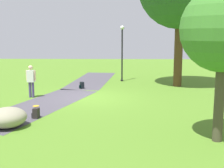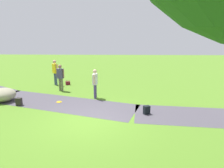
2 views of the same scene
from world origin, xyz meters
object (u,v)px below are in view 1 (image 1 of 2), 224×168
Objects in this scene: backpack_by_boulder at (36,113)px; frisbee_on_grass at (36,106)px; spare_backpack_on_lawn at (82,85)px; young_tree_near_path at (224,30)px; lamp_post at (122,47)px; man_near_boulder at (31,79)px; lawn_boulder at (7,117)px.

backpack_by_boulder is 1.43× the size of frisbee_on_grass.
backpack_by_boulder is at bearing -8.73° from spare_backpack_on_lawn.
young_tree_near_path is 7.40m from backpack_by_boulder.
lamp_post reaches higher than man_near_boulder.
lawn_boulder is (-1.17, -6.95, -3.01)m from young_tree_near_path.
spare_backpack_on_lawn is 4.76m from frisbee_on_grass.
lamp_post is at bearing 158.74° from lawn_boulder.
lawn_boulder is 3.11m from frisbee_on_grass.
lawn_boulder is at bearing 6.88° from man_near_boulder.
lamp_post reaches higher than backpack_by_boulder.
lamp_post is at bearing 140.61° from spare_backpack_on_lawn.
lamp_post is at bearing -166.36° from young_tree_near_path.
man_near_boulder is (-4.98, -0.60, 0.61)m from lawn_boulder.
frisbee_on_grass is at bearing -164.17° from backpack_by_boulder.
lamp_post reaches higher than lawn_boulder.
frisbee_on_grass is (4.50, -1.53, -0.18)m from spare_backpack_on_lawn.
lamp_post is at bearing 159.98° from backpack_by_boulder.
backpack_by_boulder is 6.50m from spare_backpack_on_lawn.
man_near_boulder is at bearing -161.34° from backpack_by_boulder.
backpack_by_boulder and spare_backpack_on_lawn have the same top height.
young_tree_near_path reaches higher than backpack_by_boulder.
backpack_by_boulder is at bearing 18.66° from man_near_boulder.
man_near_boulder is (5.58, -4.71, -1.37)m from lamp_post.
lawn_boulder reaches higher than spare_backpack_on_lawn.
backpack_by_boulder is (-1.17, 0.69, -0.16)m from lawn_boulder.
lamp_post is 13.65× the size of frisbee_on_grass.
frisbee_on_grass is (7.47, -3.97, -2.33)m from lamp_post.
backpack_by_boulder is 2.01m from frisbee_on_grass.
young_tree_near_path reaches higher than lamp_post.
young_tree_near_path is 11.64× the size of spare_backpack_on_lawn.
man_near_boulder is 3.55m from spare_backpack_on_lawn.
lawn_boulder is at bearing -2.62° from frisbee_on_grass.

